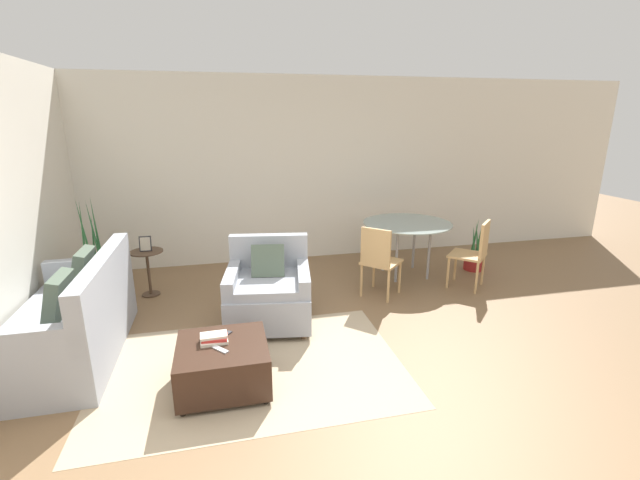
{
  "coord_description": "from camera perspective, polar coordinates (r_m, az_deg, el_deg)",
  "views": [
    {
      "loc": [
        -0.77,
        -2.82,
        2.17
      ],
      "look_at": [
        0.35,
        1.94,
        0.75
      ],
      "focal_mm": 24.0,
      "sensor_mm": 36.0,
      "label": 1
    }
  ],
  "objects": [
    {
      "name": "dining_table",
      "position": [
        6.03,
        11.52,
        1.59
      ],
      "size": [
        1.21,
        1.21,
        0.76
      ],
      "color": "#8C9E99",
      "rests_on": "ground_plane"
    },
    {
      "name": "dining_chair_near_left",
      "position": [
        5.25,
        7.83,
        -2.32
      ],
      "size": [
        0.59,
        0.59,
        0.9
      ],
      "color": "tan",
      "rests_on": "ground_plane"
    },
    {
      "name": "wall_back",
      "position": [
        6.53,
        -6.38,
        9.08
      ],
      "size": [
        12.0,
        0.06,
        2.75
      ],
      "color": "silver",
      "rests_on": "ground_plane"
    },
    {
      "name": "tv_remote_secondary",
      "position": [
        3.77,
        -12.58,
        -12.29
      ],
      "size": [
        0.13,
        0.15,
        0.01
      ],
      "color": "#333338",
      "rests_on": "ottoman"
    },
    {
      "name": "area_rug",
      "position": [
        4.04,
        -8.98,
        -16.44
      ],
      "size": [
        2.66,
        1.79,
        0.01
      ],
      "color": "tan",
      "rests_on": "ground_plane"
    },
    {
      "name": "book_stack",
      "position": [
        3.69,
        -13.93,
        -12.61
      ],
      "size": [
        0.23,
        0.17,
        0.07
      ],
      "color": "beige",
      "rests_on": "ottoman"
    },
    {
      "name": "side_table",
      "position": [
        5.71,
        -21.98,
        -3.05
      ],
      "size": [
        0.39,
        0.39,
        0.58
      ],
      "color": "#4C3828",
      "rests_on": "ground_plane"
    },
    {
      "name": "tv_remote_primary",
      "position": [
        3.58,
        -13.16,
        -14.01
      ],
      "size": [
        0.13,
        0.15,
        0.01
      ],
      "color": "#B7B7BC",
      "rests_on": "ottoman"
    },
    {
      "name": "ground_plane",
      "position": [
        3.64,
        1.75,
        -20.39
      ],
      "size": [
        20.0,
        20.0,
        0.0
      ],
      "primitive_type": "plane",
      "color": "brown"
    },
    {
      "name": "armchair",
      "position": [
        4.67,
        -6.85,
        -6.83
      ],
      "size": [
        1.0,
        1.0,
        0.9
      ],
      "color": "#999EA8",
      "rests_on": "ground_plane"
    },
    {
      "name": "ottoman",
      "position": [
        3.74,
        -12.8,
        -15.79
      ],
      "size": [
        0.73,
        0.69,
        0.39
      ],
      "color": "#382319",
      "rests_on": "ground_plane"
    },
    {
      "name": "potted_plant",
      "position": [
        5.85,
        -27.28,
        -4.76
      ],
      "size": [
        0.4,
        0.4,
        1.3
      ],
      "color": "brown",
      "rests_on": "ground_plane"
    },
    {
      "name": "couch",
      "position": [
        4.64,
        -30.12,
        -9.66
      ],
      "size": [
        0.89,
        1.75,
        0.94
      ],
      "color": "#999EA8",
      "rests_on": "ground_plane"
    },
    {
      "name": "picture_frame",
      "position": [
        5.63,
        -22.27,
        -0.48
      ],
      "size": [
        0.14,
        0.07,
        0.19
      ],
      "color": "black",
      "rests_on": "side_table"
    },
    {
      "name": "dining_chair_near_right",
      "position": [
        5.83,
        19.94,
        -1.28
      ],
      "size": [
        0.59,
        0.59,
        0.9
      ],
      "color": "tan",
      "rests_on": "ground_plane"
    },
    {
      "name": "potted_plant_small",
      "position": [
        6.65,
        19.87,
        -2.24
      ],
      "size": [
        0.28,
        0.28,
        0.76
      ],
      "color": "maroon",
      "rests_on": "ground_plane"
    }
  ]
}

